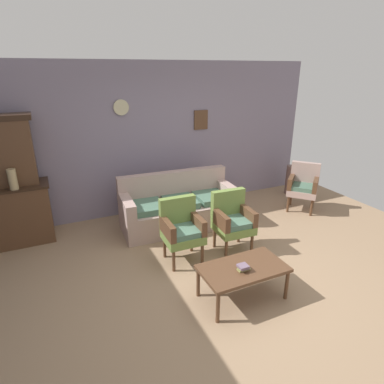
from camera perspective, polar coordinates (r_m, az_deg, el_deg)
name	(u,v)px	position (r m, az deg, el deg)	size (l,w,h in m)	color
ground_plane	(226,281)	(4.35, 5.96, -15.31)	(7.68, 7.68, 0.00)	#997A5B
wall_back_with_decor	(156,139)	(6.03, -6.42, 9.24)	(6.40, 0.09, 2.70)	gray
side_cabinet	(12,215)	(5.67, -29.07, -3.56)	(1.16, 0.55, 0.93)	brown
vase_on_cabinet	(13,179)	(5.29, -29.04, 1.98)	(0.12, 0.12, 0.30)	tan
floral_couch	(179,208)	(5.56, -2.34, -2.81)	(1.98, 0.90, 0.90)	tan
armchair_row_middle	(182,228)	(4.51, -1.85, -6.28)	(0.53, 0.50, 0.90)	olive
armchair_near_cabinet	(232,219)	(4.79, 7.10, -4.72)	(0.54, 0.52, 0.90)	olive
wingback_chair_by_fireplace	(303,185)	(6.48, 18.98, 1.20)	(0.71, 0.71, 0.90)	tan
coffee_table	(243,270)	(3.90, 8.97, -13.45)	(1.00, 0.56, 0.42)	brown
book_stack_on_table	(243,267)	(3.80, 9.02, -12.95)	(0.15, 0.13, 0.07)	#949450
floor_vase_by_wall	(290,180)	(7.32, 16.87, 2.10)	(0.19, 0.19, 0.62)	brown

